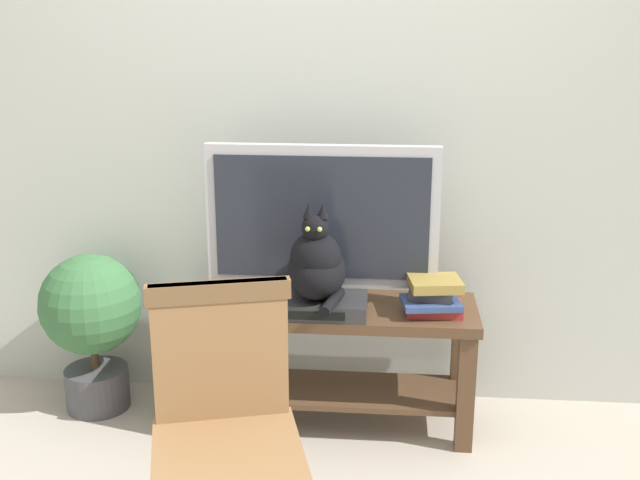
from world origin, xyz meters
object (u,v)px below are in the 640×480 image
(book_stack, at_px, (433,297))
(potted_plant, at_px, (91,317))
(tv, at_px, (322,221))
(wooden_chair, at_px, (225,418))
(cat, at_px, (317,265))
(media_box, at_px, (317,305))
(tv_stand, at_px, (321,342))

(book_stack, bearing_deg, potted_plant, 175.79)
(potted_plant, bearing_deg, book_stack, -4.21)
(tv, relative_size, wooden_chair, 1.01)
(tv, height_order, book_stack, tv)
(cat, xyz_separation_m, wooden_chair, (-0.19, -0.89, -0.20))
(tv, relative_size, book_stack, 3.75)
(cat, height_order, book_stack, cat)
(media_box, xyz_separation_m, cat, (0.00, -0.02, 0.18))
(tv_stand, height_order, tv, tv)
(tv_stand, xyz_separation_m, wooden_chair, (-0.20, -0.99, 0.18))
(tv, bearing_deg, media_box, -94.19)
(tv, distance_m, potted_plant, 1.12)
(cat, height_order, wooden_chair, cat)
(tv, bearing_deg, tv_stand, -90.03)
(potted_plant, bearing_deg, wooden_chair, -52.12)
(tv_stand, relative_size, book_stack, 5.07)
(tv_stand, height_order, book_stack, book_stack)
(tv, xyz_separation_m, media_box, (-0.01, -0.14, -0.31))
(cat, distance_m, book_stack, 0.49)
(tv, xyz_separation_m, wooden_chair, (-0.20, -1.04, -0.34))
(tv, height_order, potted_plant, tv)
(tv, height_order, wooden_chair, tv)
(media_box, bearing_deg, cat, -85.23)
(wooden_chair, bearing_deg, media_box, 78.12)
(media_box, bearing_deg, potted_plant, 171.84)
(tv, height_order, cat, tv)
(tv, distance_m, wooden_chair, 1.12)
(potted_plant, bearing_deg, media_box, -8.16)
(media_box, distance_m, cat, 0.18)
(tv_stand, xyz_separation_m, media_box, (-0.01, -0.09, 0.20))
(media_box, relative_size, wooden_chair, 0.43)
(tv_stand, bearing_deg, book_stack, -6.66)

